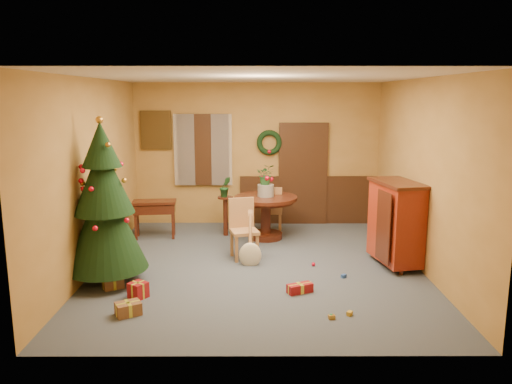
{
  "coord_description": "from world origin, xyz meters",
  "views": [
    {
      "loc": [
        -0.05,
        -7.46,
        2.63
      ],
      "look_at": [
        -0.03,
        0.4,
        1.11
      ],
      "focal_mm": 35.0,
      "sensor_mm": 36.0,
      "label": 1
    }
  ],
  "objects_px": {
    "writing_desk": "(155,210)",
    "chair_near": "(243,226)",
    "christmas_tree": "(104,206)",
    "dining_table": "(266,209)",
    "sideboard": "(396,221)"
  },
  "relations": [
    {
      "from": "chair_near",
      "to": "dining_table",
      "type": "bearing_deg",
      "value": 70.23
    },
    {
      "from": "chair_near",
      "to": "sideboard",
      "type": "relative_size",
      "value": 0.73
    },
    {
      "from": "chair_near",
      "to": "sideboard",
      "type": "bearing_deg",
      "value": -10.04
    },
    {
      "from": "christmas_tree",
      "to": "sideboard",
      "type": "distance_m",
      "value": 4.38
    },
    {
      "from": "chair_near",
      "to": "writing_desk",
      "type": "relative_size",
      "value": 1.17
    },
    {
      "from": "dining_table",
      "to": "writing_desk",
      "type": "height_order",
      "value": "dining_table"
    },
    {
      "from": "dining_table",
      "to": "chair_near",
      "type": "distance_m",
      "value": 1.17
    },
    {
      "from": "christmas_tree",
      "to": "writing_desk",
      "type": "relative_size",
      "value": 2.83
    },
    {
      "from": "chair_near",
      "to": "writing_desk",
      "type": "xyz_separation_m",
      "value": [
        -1.68,
        1.15,
        0.01
      ]
    },
    {
      "from": "chair_near",
      "to": "sideboard",
      "type": "height_order",
      "value": "sideboard"
    },
    {
      "from": "chair_near",
      "to": "christmas_tree",
      "type": "xyz_separation_m",
      "value": [
        -1.91,
        -1.14,
        0.6
      ]
    },
    {
      "from": "writing_desk",
      "to": "sideboard",
      "type": "relative_size",
      "value": 0.62
    },
    {
      "from": "christmas_tree",
      "to": "sideboard",
      "type": "xyz_separation_m",
      "value": [
        4.3,
        0.71,
        -0.4
      ]
    },
    {
      "from": "chair_near",
      "to": "writing_desk",
      "type": "distance_m",
      "value": 2.04
    },
    {
      "from": "writing_desk",
      "to": "chair_near",
      "type": "bearing_deg",
      "value": -34.38
    }
  ]
}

